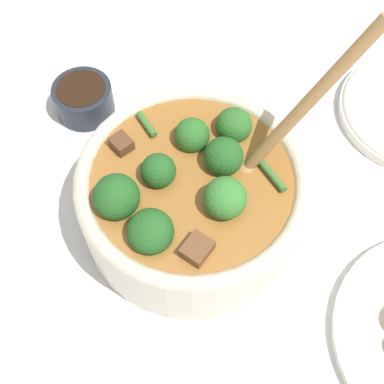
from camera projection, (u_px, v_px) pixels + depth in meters
ground_plane at (192, 218)px, 0.58m from camera, size 4.00×4.00×0.00m
stew_bowl at (192, 194)px, 0.53m from camera, size 0.23×0.24×0.24m
condiment_bowl at (83, 98)px, 0.64m from camera, size 0.07×0.07×0.04m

